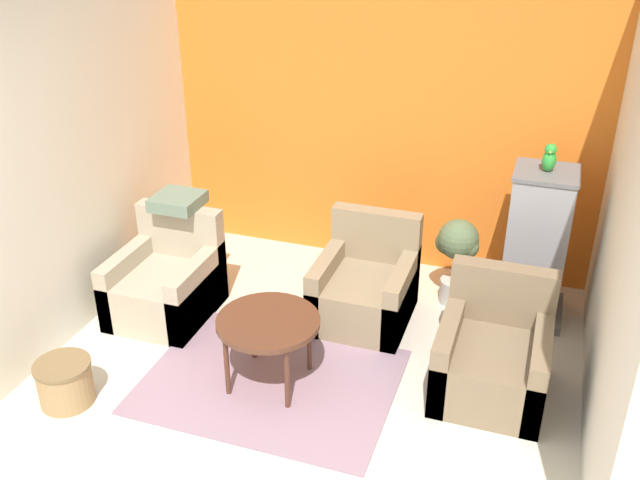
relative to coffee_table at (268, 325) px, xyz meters
The scene contains 13 objects.
wall_back_accent 2.24m from the coffee_table, 84.01° to the left, with size 3.86×0.06×2.69m.
wall_left 1.95m from the coffee_table, 165.06° to the left, with size 0.06×3.16×2.69m.
wall_right 2.33m from the coffee_table, 11.99° to the left, with size 0.06×3.16×2.69m.
area_rug 0.47m from the coffee_table, 69.44° to the left, with size 1.74×1.32×0.01m.
coffee_table is the anchor object (origin of this frame).
armchair_left 1.28m from the coffee_table, 153.10° to the left, with size 0.72×0.81×0.81m.
armchair_right 1.54m from the coffee_table, 16.11° to the left, with size 0.72×0.81×0.81m.
armchair_middle 1.11m from the coffee_table, 68.43° to the left, with size 0.72×0.81×0.81m.
birdcage 2.23m from the coffee_table, 42.79° to the left, with size 0.56×0.56×1.23m.
parrot 2.38m from the coffee_table, 42.82° to the left, with size 0.10×0.18×0.22m.
potted_plant 1.80m from the coffee_table, 55.08° to the left, with size 0.36×0.33×0.75m.
wicker_basket 1.41m from the coffee_table, 152.53° to the right, with size 0.38×0.38×0.31m.
throw_pillow 1.47m from the coffee_table, 142.45° to the left, with size 0.37×0.37×0.10m.
Camera 1 is at (1.41, -2.55, 3.18)m, focal length 40.00 mm.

